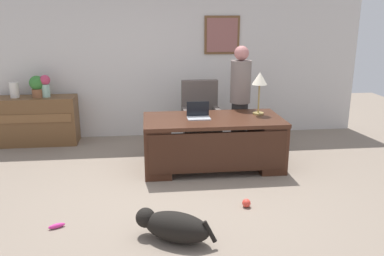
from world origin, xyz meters
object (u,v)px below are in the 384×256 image
object	(u,v)px
laptop	(198,114)
potted_plant	(37,85)
desk	(213,141)
armchair	(201,119)
dog_toy_ball	(246,203)
vase_with_flowers	(45,85)
dog_toy_plush	(57,226)
person_standing	(240,98)
vase_empty	(14,90)
credenza	(37,121)
desk_lamp	(260,81)
dog_lying	(173,226)

from	to	relation	value
laptop	potted_plant	world-z (taller)	potted_plant
desk	armchair	xyz separation A→B (m)	(-0.05, 0.95, 0.09)
desk	dog_toy_ball	bearing A→B (deg)	-81.68
vase_with_flowers	dog_toy_plush	distance (m)	3.21
person_standing	vase_empty	bearing A→B (deg)	167.74
potted_plant	person_standing	bearing A→B (deg)	-13.60
person_standing	vase_with_flowers	world-z (taller)	person_standing
desk	dog_toy_plush	world-z (taller)	desk
credenza	vase_with_flowers	world-z (taller)	vase_with_flowers
person_standing	laptop	distance (m)	0.96
credenza	person_standing	world-z (taller)	person_standing
desk_lamp	dog_toy_ball	xyz separation A→B (m)	(-0.51, -1.46, -1.18)
armchair	dog_toy_ball	distance (m)	2.28
dog_lying	vase_empty	size ratio (longest dim) A/B	3.06
armchair	dog_toy_ball	size ratio (longest dim) A/B	11.26
armchair	laptop	distance (m)	0.95
armchair	potted_plant	xyz separation A→B (m)	(-2.69, 0.51, 0.52)
laptop	vase_empty	distance (m)	3.23
vase_empty	potted_plant	bearing A→B (deg)	0.00
laptop	dog_toy_ball	bearing A→B (deg)	-73.52
person_standing	vase_empty	xyz separation A→B (m)	(-3.65, 0.79, 0.07)
person_standing	desk	bearing A→B (deg)	-128.67
armchair	vase_with_flowers	bearing A→B (deg)	168.68
dog_lying	vase_with_flowers	world-z (taller)	vase_with_flowers
vase_with_flowers	dog_toy_ball	xyz separation A→B (m)	(2.79, -2.73, -0.97)
desk	vase_empty	size ratio (longest dim) A/B	7.70
laptop	vase_empty	xyz separation A→B (m)	(-2.90, 1.40, 0.15)
dog_lying	person_standing	bearing A→B (deg)	64.07
credenza	laptop	world-z (taller)	laptop
dog_toy_plush	dog_lying	bearing A→B (deg)	-17.16
credenza	dog_toy_ball	xyz separation A→B (m)	(2.99, -2.73, -0.36)
armchair	vase_empty	world-z (taller)	armchair
vase_with_flowers	dog_toy_plush	size ratio (longest dim) A/B	2.15
desk_lamp	vase_with_flowers	distance (m)	3.55
desk	person_standing	distance (m)	0.98
dog_toy_ball	vase_with_flowers	bearing A→B (deg)	135.60
laptop	dog_toy_plush	world-z (taller)	laptop
vase_with_flowers	dog_toy_ball	distance (m)	4.02
potted_plant	dog_toy_plush	size ratio (longest dim) A/B	2.09
desk	person_standing	bearing A→B (deg)	51.33
desk	dog_toy_plush	xyz separation A→B (m)	(-1.90, -1.51, -0.38)
vase_with_flowers	dog_toy_plush	world-z (taller)	vase_with_flowers
person_standing	dog_toy_plush	distance (m)	3.38
dog_lying	potted_plant	bearing A→B (deg)	121.37
person_standing	dog_toy_ball	world-z (taller)	person_standing
dog_lying	laptop	world-z (taller)	laptop
person_standing	desk_lamp	xyz separation A→B (m)	(0.16, -0.48, 0.35)
laptop	credenza	bearing A→B (deg)	151.67
person_standing	laptop	xyz separation A→B (m)	(-0.74, -0.61, -0.08)
armchair	dog_lying	world-z (taller)	armchair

